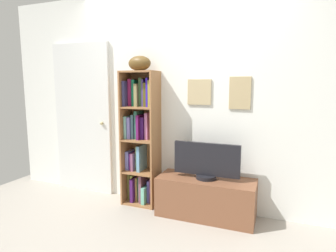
% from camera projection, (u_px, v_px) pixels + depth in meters
% --- Properties ---
extents(back_wall, '(4.80, 0.08, 2.53)m').
position_uv_depth(back_wall, '(180.00, 100.00, 3.28)').
color(back_wall, white).
rests_on(back_wall, ground).
extents(bookshelf, '(0.42, 0.29, 1.60)m').
position_uv_depth(bookshelf, '(140.00, 140.00, 3.39)').
color(bookshelf, '#96653D').
rests_on(bookshelf, ground).
extents(football, '(0.31, 0.21, 0.17)m').
position_uv_depth(football, '(139.00, 63.00, 3.22)').
color(football, brown).
rests_on(football, bookshelf).
extents(tv_stand, '(1.06, 0.41, 0.43)m').
position_uv_depth(tv_stand, '(206.00, 198.00, 3.07)').
color(tv_stand, brown).
rests_on(tv_stand, ground).
extents(television, '(0.72, 0.22, 0.39)m').
position_uv_depth(television, '(206.00, 161.00, 3.02)').
color(television, black).
rests_on(television, tv_stand).
extents(door, '(0.85, 0.09, 1.98)m').
position_uv_depth(door, '(83.00, 119.00, 3.76)').
color(door, silver).
rests_on(door, ground).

